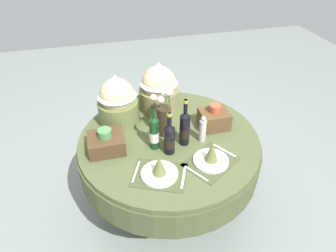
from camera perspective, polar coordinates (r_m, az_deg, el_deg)
ground at (r=2.75m, az=0.18°, el=-14.36°), size 8.00×8.00×0.00m
dining_table at (r=2.32m, az=0.21°, el=-5.11°), size 1.37×1.37×0.75m
place_setting_left at (r=1.90m, az=-1.67°, el=-8.40°), size 0.42×0.37×0.16m
place_setting_right at (r=2.01m, az=8.32°, el=-5.86°), size 0.43×0.40×0.16m
flower_vase at (r=2.16m, az=-0.78°, el=2.20°), size 0.17×0.13×0.39m
wine_bottle_left at (r=2.05m, az=-2.65°, el=-1.20°), size 0.07×0.07×0.36m
wine_bottle_centre at (r=2.08m, az=3.22°, el=-0.38°), size 0.07×0.07×0.37m
wine_bottle_rear at (r=2.01m, az=0.26°, el=-2.38°), size 0.08×0.08×0.33m
pepper_mill at (r=2.14m, az=6.64°, el=-0.74°), size 0.05×0.05×0.21m
gift_tub_back_left at (r=2.28m, az=-9.70°, el=5.19°), size 0.31×0.31×0.42m
gift_tub_back_centre at (r=2.43m, az=-1.78°, el=7.79°), size 0.32×0.32×0.42m
woven_basket_side_left at (r=2.11m, az=-11.75°, el=-3.12°), size 0.25×0.21×0.18m
woven_basket_side_right at (r=2.31m, az=8.81°, el=1.45°), size 0.22×0.19×0.20m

